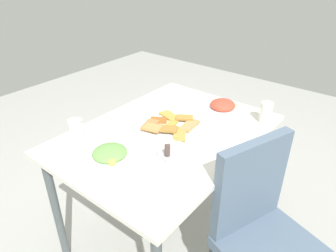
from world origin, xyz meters
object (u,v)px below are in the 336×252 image
(pide_platter, at_px, (170,126))
(salad_plate_rice, at_px, (223,106))
(drinking_glass, at_px, (76,128))
(paper_napkin, at_px, (180,94))
(soda_can, at_px, (266,113))
(spoon, at_px, (182,94))
(salad_plate_greens, at_px, (110,154))
(dining_chair, at_px, (263,226))
(dining_table, at_px, (167,146))
(fork, at_px, (178,93))
(condiment_caddy, at_px, (169,152))

(pide_platter, distance_m, salad_plate_rice, 0.40)
(drinking_glass, bearing_deg, paper_napkin, 172.81)
(salad_plate_rice, xyz_separation_m, soda_can, (0.00, 0.27, 0.04))
(pide_platter, distance_m, drinking_glass, 0.49)
(spoon, bearing_deg, salad_plate_greens, 31.62)
(dining_chair, bearing_deg, dining_table, -96.25)
(pide_platter, xyz_separation_m, drinking_glass, (0.37, -0.33, 0.04))
(salad_plate_rice, xyz_separation_m, paper_napkin, (-0.02, -0.33, -0.02))
(salad_plate_greens, height_order, soda_can, soda_can)
(paper_napkin, height_order, spoon, spoon)
(spoon, bearing_deg, salad_plate_rice, 107.16)
(dining_chair, distance_m, drinking_glass, 1.02)
(paper_napkin, relative_size, fork, 0.79)
(pide_platter, relative_size, salad_plate_greens, 1.38)
(dining_table, height_order, fork, fork)
(soda_can, bearing_deg, fork, -91.75)
(drinking_glass, distance_m, condiment_caddy, 0.51)
(dining_table, xyz_separation_m, condiment_caddy, (0.16, 0.14, 0.11))
(salad_plate_greens, bearing_deg, drinking_glass, -93.82)
(salad_plate_greens, xyz_separation_m, paper_napkin, (-0.79, -0.18, -0.02))
(dining_table, xyz_separation_m, dining_chair, (0.07, 0.61, -0.15))
(pide_platter, height_order, soda_can, soda_can)
(pide_platter, xyz_separation_m, salad_plate_greens, (0.38, -0.05, 0.01))
(dining_table, xyz_separation_m, pide_platter, (-0.04, -0.01, 0.10))
(salad_plate_rice, bearing_deg, salad_plate_greens, -11.51)
(paper_napkin, xyz_separation_m, spoon, (0.00, 0.02, 0.00))
(salad_plate_greens, bearing_deg, spoon, -168.68)
(drinking_glass, relative_size, paper_napkin, 0.73)
(pide_platter, bearing_deg, dining_chair, 80.13)
(dining_table, bearing_deg, salad_plate_greens, -11.11)
(dining_chair, xyz_separation_m, drinking_glass, (0.26, -0.95, 0.29))
(pide_platter, distance_m, condiment_caddy, 0.26)
(salad_plate_greens, distance_m, condiment_caddy, 0.28)
(soda_can, height_order, paper_napkin, soda_can)
(salad_plate_greens, height_order, spoon, salad_plate_greens)
(dining_chair, distance_m, pide_platter, 0.68)
(condiment_caddy, bearing_deg, dining_table, -138.46)
(spoon, height_order, condiment_caddy, condiment_caddy)
(dining_chair, relative_size, fork, 5.49)
(salad_plate_rice, distance_m, soda_can, 0.27)
(salad_plate_rice, bearing_deg, dining_chair, 46.20)
(salad_plate_rice, distance_m, condiment_caddy, 0.60)
(salad_plate_rice, xyz_separation_m, fork, (-0.02, -0.35, -0.02))
(drinking_glass, xyz_separation_m, condiment_caddy, (-0.16, 0.49, -0.03))
(drinking_glass, xyz_separation_m, spoon, (-0.77, 0.12, -0.04))
(salad_plate_rice, xyz_separation_m, condiment_caddy, (0.59, 0.05, 0.00))
(salad_plate_greens, height_order, paper_napkin, salad_plate_greens)
(pide_platter, bearing_deg, drinking_glass, -41.65)
(dining_table, height_order, condiment_caddy, condiment_caddy)
(condiment_caddy, bearing_deg, salad_plate_greens, -49.68)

